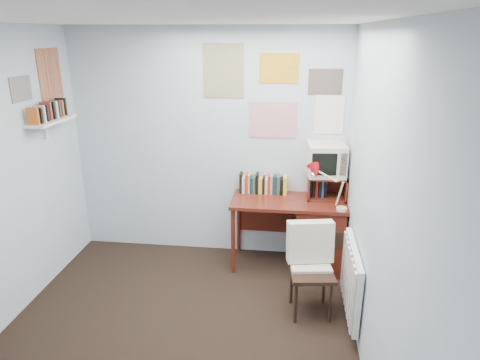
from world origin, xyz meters
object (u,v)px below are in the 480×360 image
object	(u,v)px
crt_tv	(326,158)
radiator	(352,279)
desk_lamp	(343,192)
tv_riser	(327,187)
desk	(313,232)
desk_chair	(312,273)
wall_shelf	(51,121)

from	to	relation	value
crt_tv	radiator	xyz separation A→B (m)	(0.19, -1.06, -0.77)
desk_lamp	radiator	world-z (taller)	desk_lamp
desk_lamp	tv_riser	bearing A→B (deg)	123.83
tv_riser	desk_lamp	bearing A→B (deg)	-68.08
crt_tv	desk	bearing A→B (deg)	-131.53
crt_tv	radiator	world-z (taller)	crt_tv
desk_chair	desk_lamp	xyz separation A→B (m)	(0.30, 0.63, 0.55)
desk_chair	desk_lamp	size ratio (longest dim) A/B	2.10
radiator	desk_chair	bearing A→B (deg)	165.27
desk	radiator	bearing A→B (deg)	-72.76
tv_riser	wall_shelf	size ratio (longest dim) A/B	0.65
desk_chair	tv_riser	bearing A→B (deg)	72.40
crt_tv	radiator	distance (m)	1.32
tv_riser	wall_shelf	distance (m)	2.83
desk_chair	wall_shelf	distance (m)	2.84
desk	tv_riser	bearing A→B (deg)	42.96
desk_chair	desk	bearing A→B (deg)	79.07
crt_tv	wall_shelf	distance (m)	2.75
desk	radiator	distance (m)	0.97
crt_tv	radiator	bearing A→B (deg)	-84.56
radiator	wall_shelf	size ratio (longest dim) A/B	1.29
tv_riser	radiator	world-z (taller)	tv_riser
tv_riser	wall_shelf	world-z (taller)	wall_shelf
desk_chair	desk_lamp	world-z (taller)	desk_lamp
desk_chair	tv_riser	size ratio (longest dim) A/B	2.02
desk_chair	crt_tv	distance (m)	1.26
radiator	crt_tv	bearing A→B (deg)	100.22
desk_chair	desk_lamp	bearing A→B (deg)	56.86
desk_chair	tv_riser	distance (m)	1.08
desk	wall_shelf	distance (m)	2.87
desk_lamp	crt_tv	world-z (taller)	crt_tv
tv_riser	radiator	xyz separation A→B (m)	(0.17, -1.04, -0.47)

